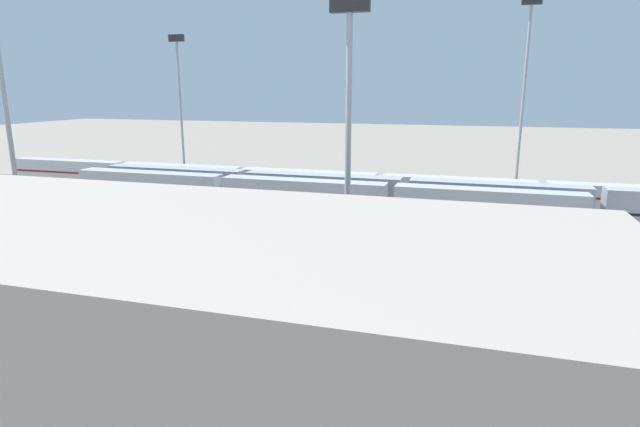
% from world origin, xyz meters
% --- Properties ---
extents(ground_plane, '(400.00, 400.00, 0.00)m').
position_xyz_m(ground_plane, '(0.00, 0.00, 0.00)').
color(ground_plane, gray).
extents(track_bed_0, '(140.00, 2.80, 0.12)m').
position_xyz_m(track_bed_0, '(0.00, -20.00, 0.06)').
color(track_bed_0, '#3D3833').
rests_on(track_bed_0, ground_plane).
extents(track_bed_1, '(140.00, 2.80, 0.12)m').
position_xyz_m(track_bed_1, '(0.00, -15.00, 0.06)').
color(track_bed_1, '#3D3833').
rests_on(track_bed_1, ground_plane).
extents(track_bed_2, '(140.00, 2.80, 0.12)m').
position_xyz_m(track_bed_2, '(0.00, -10.00, 0.06)').
color(track_bed_2, '#4C443D').
rests_on(track_bed_2, ground_plane).
extents(track_bed_3, '(140.00, 2.80, 0.12)m').
position_xyz_m(track_bed_3, '(0.00, -5.00, 0.06)').
color(track_bed_3, '#4C443D').
rests_on(track_bed_3, ground_plane).
extents(track_bed_4, '(140.00, 2.80, 0.12)m').
position_xyz_m(track_bed_4, '(0.00, 0.00, 0.06)').
color(track_bed_4, '#3D3833').
rests_on(track_bed_4, ground_plane).
extents(track_bed_5, '(140.00, 2.80, 0.12)m').
position_xyz_m(track_bed_5, '(0.00, 5.00, 0.06)').
color(track_bed_5, '#4C443D').
rests_on(track_bed_5, ground_plane).
extents(track_bed_6, '(140.00, 2.80, 0.12)m').
position_xyz_m(track_bed_6, '(0.00, 10.00, 0.06)').
color(track_bed_6, '#3D3833').
rests_on(track_bed_6, ground_plane).
extents(track_bed_7, '(140.00, 2.80, 0.12)m').
position_xyz_m(track_bed_7, '(0.00, 15.00, 0.06)').
color(track_bed_7, '#3D3833').
rests_on(track_bed_7, ground_plane).
extents(track_bed_8, '(140.00, 2.80, 0.12)m').
position_xyz_m(track_bed_8, '(0.00, 20.00, 0.06)').
color(track_bed_8, '#4C443D').
rests_on(track_bed_8, ground_plane).
extents(train_on_track_0, '(119.80, 3.06, 3.80)m').
position_xyz_m(train_on_track_0, '(2.09, -20.00, 2.01)').
color(train_on_track_0, silver).
rests_on(train_on_track_0, ground_plane).
extents(train_on_track_8, '(47.20, 3.06, 5.00)m').
position_xyz_m(train_on_track_8, '(1.43, 20.00, 2.60)').
color(train_on_track_8, '#A8AAB2').
rests_on(train_on_track_8, ground_plane).
extents(train_on_track_3, '(71.40, 3.00, 5.00)m').
position_xyz_m(train_on_track_3, '(-2.00, -5.00, 2.62)').
color(train_on_track_3, '#B7BABF').
rests_on(train_on_track_3, ground_plane).
extents(train_on_track_2, '(95.60, 3.06, 5.00)m').
position_xyz_m(train_on_track_2, '(-15.37, -10.00, 2.61)').
color(train_on_track_2, '#A8AAB2').
rests_on(train_on_track_2, ground_plane).
extents(light_mast_0, '(2.80, 0.70, 26.49)m').
position_xyz_m(light_mast_0, '(27.38, -23.35, 16.94)').
color(light_mast_0, '#9EA0A5').
rests_on(light_mast_0, ground_plane).
extents(light_mast_1, '(2.80, 0.70, 29.01)m').
position_xyz_m(light_mast_1, '(16.44, 23.79, 18.31)').
color(light_mast_1, '#9EA0A5').
rests_on(light_mast_1, ground_plane).
extents(light_mast_2, '(2.80, 0.70, 30.09)m').
position_xyz_m(light_mast_2, '(-30.67, -22.97, 18.90)').
color(light_mast_2, '#9EA0A5').
rests_on(light_mast_2, ground_plane).
extents(light_mast_3, '(2.80, 0.70, 23.56)m').
position_xyz_m(light_mast_3, '(-15.11, 23.74, 15.32)').
color(light_mast_3, '#9EA0A5').
rests_on(light_mast_3, ground_plane).
extents(maintenance_shed, '(46.68, 17.83, 10.86)m').
position_xyz_m(maintenance_shed, '(-8.62, 39.69, 5.43)').
color(maintenance_shed, '#9E9389').
rests_on(maintenance_shed, ground_plane).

